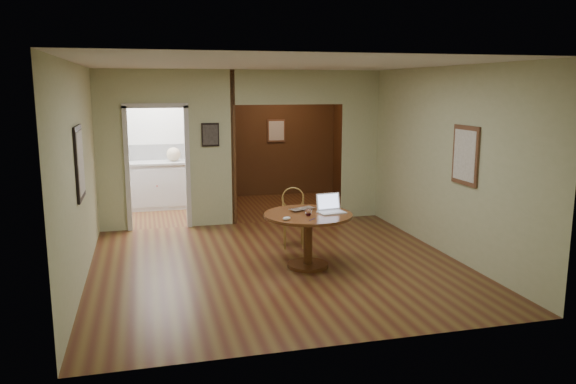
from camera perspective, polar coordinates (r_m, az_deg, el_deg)
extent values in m
plane|color=#4C2215|center=(7.76, -1.00, -7.45)|extent=(5.00, 5.00, 0.00)
plane|color=silver|center=(7.38, -1.07, 12.90)|extent=(5.00, 5.00, 0.00)
plane|color=beige|center=(5.09, 5.51, -1.42)|extent=(5.00, 0.00, 5.00)
plane|color=beige|center=(7.29, -20.52, 1.62)|extent=(0.00, 5.00, 5.00)
plane|color=beige|center=(8.38, 15.85, 2.98)|extent=(0.00, 5.00, 5.00)
cube|color=beige|center=(9.75, -17.58, 3.91)|extent=(0.50, 2.70, 0.04)
cube|color=beige|center=(9.79, -7.88, 4.34)|extent=(0.80, 2.70, 0.04)
cube|color=beige|center=(10.47, 7.29, 4.75)|extent=(0.70, 2.70, 0.04)
plane|color=silver|center=(11.73, -12.68, 5.21)|extent=(2.70, 0.00, 2.70)
plane|color=#3A2311|center=(12.55, -1.23, 5.80)|extent=(2.70, 0.00, 2.70)
cube|color=#3A2311|center=(11.08, -6.57, 5.09)|extent=(0.08, 2.50, 2.70)
cube|color=black|center=(7.27, -20.44, 2.79)|extent=(0.03, 0.70, 0.90)
cube|color=brown|center=(7.93, 17.59, 3.57)|extent=(0.03, 0.60, 0.80)
cube|color=black|center=(9.75, -7.90, 5.79)|extent=(0.30, 0.03, 0.40)
cube|color=white|center=(12.52, -1.21, 6.25)|extent=(0.40, 0.03, 0.50)
cube|color=white|center=(11.74, -12.63, 3.99)|extent=(2.00, 0.02, 0.32)
cylinder|color=#5F2C17|center=(7.69, 2.03, -7.42)|extent=(0.55, 0.55, 0.05)
cylinder|color=#5F2C17|center=(7.59, 2.04, -4.97)|extent=(0.12, 0.12, 0.64)
cylinder|color=#5F2C17|center=(7.50, 2.06, -2.35)|extent=(1.19, 1.19, 0.04)
cylinder|color=olive|center=(8.53, 0.57, -2.92)|extent=(0.45, 0.45, 0.03)
cylinder|color=olive|center=(8.44, -0.29, -4.50)|extent=(0.03, 0.03, 0.41)
cylinder|color=olive|center=(8.46, 1.56, -4.47)|extent=(0.03, 0.03, 0.41)
cylinder|color=olive|center=(8.70, -0.39, -4.03)|extent=(0.03, 0.03, 0.41)
cylinder|color=olive|center=(8.72, 1.40, -4.00)|extent=(0.03, 0.03, 0.41)
cylinder|color=olive|center=(8.61, -0.51, -1.61)|extent=(0.02, 0.02, 0.33)
cylinder|color=olive|center=(8.64, 1.53, -1.58)|extent=(0.02, 0.02, 0.33)
torus|color=olive|center=(8.60, 0.51, -0.64)|extent=(0.35, 0.09, 0.35)
cube|color=white|center=(7.56, 4.44, -2.07)|extent=(0.38, 0.29, 0.02)
cube|color=silver|center=(7.52, 4.52, -2.05)|extent=(0.31, 0.17, 0.00)
cube|color=white|center=(7.66, 4.11, -0.95)|extent=(0.35, 0.11, 0.23)
cube|color=#909BB8|center=(7.66, 4.13, -0.97)|extent=(0.31, 0.08, 0.19)
imported|color=#ADACB1|center=(7.65, 1.71, -1.84)|extent=(0.43, 0.36, 0.03)
ellipsoid|color=white|center=(7.12, -0.13, -2.70)|extent=(0.12, 0.09, 0.05)
cylinder|color=navy|center=(7.16, 2.47, -2.80)|extent=(0.10, 0.10, 0.01)
cube|color=silver|center=(11.55, -12.45, 0.63)|extent=(2.00, 0.55, 0.90)
cube|color=#B6B7B2|center=(11.48, -12.54, 2.94)|extent=(2.06, 0.60, 0.04)
sphere|color=#B20C0C|center=(11.25, -13.16, 0.59)|extent=(0.03, 0.03, 0.03)
sphere|color=#B20C0C|center=(11.31, -8.10, 0.82)|extent=(0.03, 0.03, 0.03)
ellipsoid|color=beige|center=(11.47, -11.55, 3.77)|extent=(0.32, 0.29, 0.28)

